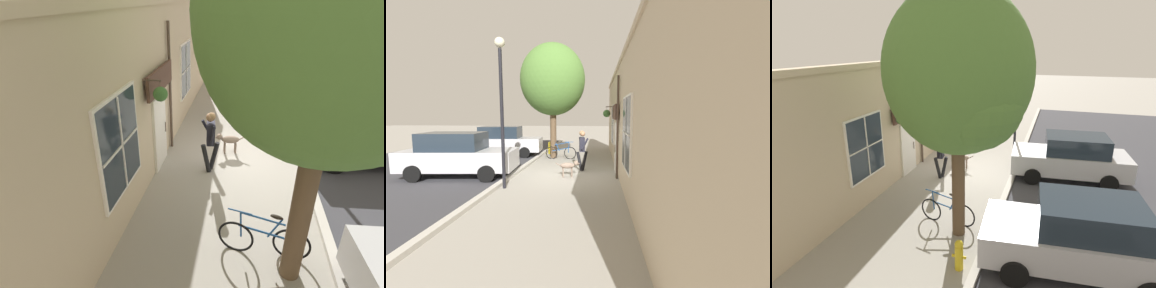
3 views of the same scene
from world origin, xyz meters
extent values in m
plane|color=gray|center=(0.00, 0.00, 0.00)|extent=(90.00, 90.00, 0.00)
cube|color=#B2ADA3|center=(2.00, 0.00, 0.06)|extent=(0.20, 28.00, 0.12)
cube|color=#C6B293|center=(-2.35, 0.00, 2.16)|extent=(0.30, 18.00, 4.32)
cube|color=#C6B293|center=(-2.35, 0.00, 4.40)|extent=(0.42, 18.00, 0.16)
cube|color=white|center=(-2.18, -0.73, 1.05)|extent=(0.10, 1.10, 2.10)
cube|color=#232D38|center=(-2.15, -0.73, 1.00)|extent=(0.03, 0.90, 1.90)
cylinder|color=#47382D|center=(-2.09, -0.38, 1.05)|extent=(0.03, 0.03, 0.30)
cube|color=#4C3328|center=(-2.08, -0.73, 2.55)|extent=(0.08, 2.20, 0.60)
cylinder|color=#47382D|center=(-2.12, 0.44, 1.94)|extent=(0.09, 0.09, 3.89)
cylinder|color=#47382D|center=(-1.96, -1.83, 2.81)|extent=(0.44, 0.04, 0.04)
cylinder|color=#47382D|center=(-1.78, -1.83, 2.63)|extent=(0.01, 0.01, 0.34)
cone|color=#2D2823|center=(-1.78, -1.83, 2.41)|extent=(0.32, 0.32, 0.18)
sphere|color=#3D6B33|center=(-1.78, -1.83, 2.50)|extent=(0.34, 0.34, 0.34)
cube|color=white|center=(-2.18, -3.40, 1.95)|extent=(0.08, 1.82, 2.02)
cube|color=#232D38|center=(-2.15, -3.40, 1.95)|extent=(0.03, 1.70, 1.90)
cube|color=white|center=(-2.13, -3.40, 1.95)|extent=(0.04, 0.04, 1.90)
cube|color=white|center=(-2.13, -3.40, 1.95)|extent=(0.04, 1.70, 0.04)
cube|color=white|center=(-2.18, 3.17, 1.95)|extent=(0.08, 1.82, 2.02)
cube|color=#232D38|center=(-2.15, 3.17, 1.95)|extent=(0.03, 1.70, 1.90)
cube|color=white|center=(-2.13, 3.17, 1.95)|extent=(0.04, 0.04, 1.90)
cube|color=white|center=(-2.13, 3.17, 1.95)|extent=(0.04, 1.70, 0.04)
cylinder|color=black|center=(-0.80, -0.95, 0.42)|extent=(0.32, 0.17, 0.86)
cylinder|color=black|center=(-0.60, -0.76, 0.42)|extent=(0.32, 0.17, 0.86)
cube|color=black|center=(-0.70, -0.86, 1.16)|extent=(0.27, 0.37, 0.62)
sphere|color=#936B4C|center=(-0.72, -0.86, 1.62)|extent=(0.23, 0.23, 0.23)
sphere|color=brown|center=(-0.69, -0.86, 1.65)|extent=(0.22, 0.22, 0.22)
cylinder|color=black|center=(-0.63, -1.08, 1.19)|extent=(0.17, 0.11, 0.57)
cylinder|color=black|center=(-0.83, -0.65, 1.21)|extent=(0.34, 0.13, 0.52)
ellipsoid|color=#7F6B5B|center=(-0.20, 0.33, 0.46)|extent=(0.60, 0.34, 0.23)
cylinder|color=#7F6B5B|center=(-0.35, 0.22, 0.18)|extent=(0.06, 0.06, 0.35)
cylinder|color=#7F6B5B|center=(-0.38, 0.38, 0.18)|extent=(0.06, 0.06, 0.35)
cylinder|color=#7F6B5B|center=(-0.02, 0.28, 0.18)|extent=(0.06, 0.06, 0.35)
cylinder|color=#7F6B5B|center=(-0.04, 0.43, 0.18)|extent=(0.06, 0.06, 0.35)
sphere|color=#7F6B5B|center=(-0.54, 0.27, 0.55)|extent=(0.19, 0.19, 0.19)
cone|color=#7F6B5B|center=(-0.65, 0.26, 0.53)|extent=(0.11, 0.10, 0.09)
cone|color=#7F6B5B|center=(-0.52, 0.23, 0.64)|extent=(0.06, 0.06, 0.07)
cone|color=#7F6B5B|center=(-0.53, 0.33, 0.64)|extent=(0.06, 0.06, 0.07)
cylinder|color=#7F6B5B|center=(0.16, 0.38, 0.51)|extent=(0.21, 0.07, 0.14)
cylinder|color=brown|center=(1.14, -4.16, 1.56)|extent=(0.35, 0.35, 3.11)
ellipsoid|color=#4C7533|center=(1.14, -4.16, 4.37)|extent=(3.58, 3.23, 3.94)
torus|color=black|center=(0.14, -3.76, 0.33)|extent=(0.70, 0.20, 0.70)
torus|color=black|center=(1.18, -3.79, 0.33)|extent=(0.70, 0.20, 0.70)
cylinder|color=#1E4C8C|center=(0.66, -3.77, 0.53)|extent=(0.98, 0.07, 0.23)
cylinder|color=#1E4C8C|center=(0.84, -3.78, 0.67)|extent=(0.25, 0.04, 0.47)
cylinder|color=#1E4C8C|center=(0.61, -3.77, 0.85)|extent=(0.82, 0.06, 0.20)
cylinder|color=#1E4C8C|center=(0.22, -3.76, 0.65)|extent=(0.08, 0.04, 0.58)
cylinder|color=#1E4C8C|center=(0.18, -3.76, 0.95)|extent=(0.45, 0.13, 0.03)
ellipsoid|color=black|center=(0.84, -3.78, 0.93)|extent=(0.25, 0.11, 0.11)
cylinder|color=black|center=(2.75, -3.87, 0.31)|extent=(0.63, 0.23, 0.62)
cube|color=#B7B7BC|center=(4.04, 0.59, 0.69)|extent=(4.44, 2.12, 0.76)
cylinder|color=black|center=(2.79, -0.40, 0.31)|extent=(0.63, 0.23, 0.62)
cylinder|color=black|center=(2.64, 1.35, 0.31)|extent=(0.63, 0.23, 0.62)
cylinder|color=black|center=(1.72, 2.04, 2.26)|extent=(0.11, 0.11, 4.52)
camera|label=1|loc=(0.06, -8.21, 4.52)|focal=28.00mm
camera|label=2|loc=(-1.39, 10.18, 2.45)|focal=24.00mm
camera|label=3|loc=(3.45, -10.94, 4.97)|focal=28.00mm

